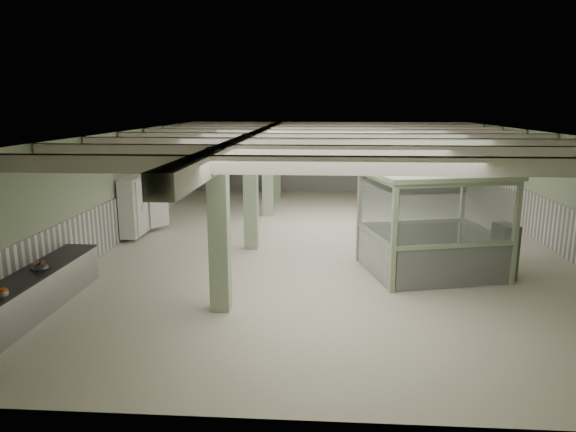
# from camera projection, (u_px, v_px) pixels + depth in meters

# --- Properties ---
(floor) EXTENTS (20.00, 20.00, 0.00)m
(floor) POSITION_uv_depth(u_px,v_px,m) (330.00, 241.00, 17.14)
(floor) COLOR beige
(floor) RESTS_ON ground
(ceiling) EXTENTS (14.00, 20.00, 0.02)m
(ceiling) POSITION_uv_depth(u_px,v_px,m) (332.00, 132.00, 16.37)
(ceiling) COLOR silver
(ceiling) RESTS_ON wall_back
(wall_back) EXTENTS (14.00, 0.02, 3.60)m
(wall_back) POSITION_uv_depth(u_px,v_px,m) (328.00, 157.00, 26.51)
(wall_back) COLOR #A0B591
(wall_back) RESTS_ON floor
(wall_front) EXTENTS (14.00, 0.02, 3.60)m
(wall_front) POSITION_uv_depth(u_px,v_px,m) (342.00, 305.00, 7.01)
(wall_front) COLOR #A0B591
(wall_front) RESTS_ON floor
(wall_left) EXTENTS (0.02, 20.00, 3.60)m
(wall_left) POSITION_uv_depth(u_px,v_px,m) (122.00, 186.00, 17.21)
(wall_left) COLOR #A0B591
(wall_left) RESTS_ON floor
(wall_right) EXTENTS (0.02, 20.00, 3.60)m
(wall_right) POSITION_uv_depth(u_px,v_px,m) (551.00, 190.00, 16.31)
(wall_right) COLOR #A0B591
(wall_right) RESTS_ON floor
(wainscot_left) EXTENTS (0.05, 19.90, 1.50)m
(wainscot_left) POSITION_uv_depth(u_px,v_px,m) (125.00, 216.00, 17.43)
(wainscot_left) COLOR white
(wainscot_left) RESTS_ON floor
(wainscot_right) EXTENTS (0.05, 19.90, 1.50)m
(wainscot_right) POSITION_uv_depth(u_px,v_px,m) (547.00, 223.00, 16.53)
(wainscot_right) COLOR white
(wainscot_right) RESTS_ON floor
(wainscot_back) EXTENTS (13.90, 0.05, 1.50)m
(wainscot_back) POSITION_uv_depth(u_px,v_px,m) (327.00, 178.00, 26.70)
(wainscot_back) COLOR white
(wainscot_back) RESTS_ON floor
(girder) EXTENTS (0.45, 19.90, 0.40)m
(girder) POSITION_uv_depth(u_px,v_px,m) (254.00, 139.00, 16.58)
(girder) COLOR beige
(girder) RESTS_ON ceiling
(beam_a) EXTENTS (13.90, 0.35, 0.32)m
(beam_a) POSITION_uv_depth(u_px,v_px,m) (339.00, 165.00, 9.10)
(beam_a) COLOR beige
(beam_a) RESTS_ON ceiling
(beam_b) EXTENTS (13.90, 0.35, 0.32)m
(beam_b) POSITION_uv_depth(u_px,v_px,m) (336.00, 152.00, 11.54)
(beam_b) COLOR beige
(beam_b) RESTS_ON ceiling
(beam_c) EXTENTS (13.90, 0.35, 0.32)m
(beam_c) POSITION_uv_depth(u_px,v_px,m) (333.00, 144.00, 13.97)
(beam_c) COLOR beige
(beam_c) RESTS_ON ceiling
(beam_d) EXTENTS (13.90, 0.35, 0.32)m
(beam_d) POSITION_uv_depth(u_px,v_px,m) (332.00, 138.00, 16.41)
(beam_d) COLOR beige
(beam_d) RESTS_ON ceiling
(beam_e) EXTENTS (13.90, 0.35, 0.32)m
(beam_e) POSITION_uv_depth(u_px,v_px,m) (331.00, 134.00, 18.85)
(beam_e) COLOR beige
(beam_e) RESTS_ON ceiling
(beam_f) EXTENTS (13.90, 0.35, 0.32)m
(beam_f) POSITION_uv_depth(u_px,v_px,m) (330.00, 130.00, 21.29)
(beam_f) COLOR beige
(beam_f) RESTS_ON ceiling
(beam_g) EXTENTS (13.90, 0.35, 0.32)m
(beam_g) POSITION_uv_depth(u_px,v_px,m) (329.00, 128.00, 23.72)
(beam_g) COLOR beige
(beam_g) RESTS_ON ceiling
(column_a) EXTENTS (0.42, 0.42, 3.60)m
(column_a) POSITION_uv_depth(u_px,v_px,m) (219.00, 231.00, 11.07)
(column_a) COLOR #99AD8B
(column_a) RESTS_ON floor
(column_b) EXTENTS (0.42, 0.42, 3.60)m
(column_b) POSITION_uv_depth(u_px,v_px,m) (251.00, 192.00, 15.94)
(column_b) COLOR #99AD8B
(column_b) RESTS_ON floor
(column_c) EXTENTS (0.42, 0.42, 3.60)m
(column_c) POSITION_uv_depth(u_px,v_px,m) (268.00, 172.00, 20.82)
(column_c) COLOR #99AD8B
(column_c) RESTS_ON floor
(column_d) EXTENTS (0.42, 0.42, 3.60)m
(column_d) POSITION_uv_depth(u_px,v_px,m) (276.00, 161.00, 24.72)
(column_d) COLOR #99AD8B
(column_d) RESTS_ON floor
(pendant_front) EXTENTS (0.44, 0.44, 0.22)m
(pendant_front) POSITION_uv_depth(u_px,v_px,m) (358.00, 169.00, 11.58)
(pendant_front) COLOR #324332
(pendant_front) RESTS_ON ceiling
(pendant_mid) EXTENTS (0.44, 0.44, 0.22)m
(pendant_mid) POSITION_uv_depth(u_px,v_px,m) (346.00, 149.00, 16.95)
(pendant_mid) COLOR #324332
(pendant_mid) RESTS_ON ceiling
(pendant_back) EXTENTS (0.44, 0.44, 0.22)m
(pendant_back) POSITION_uv_depth(u_px,v_px,m) (341.00, 139.00, 21.82)
(pendant_back) COLOR #324332
(pendant_back) RESTS_ON ceiling
(prep_counter) EXTENTS (0.83, 4.73, 0.91)m
(prep_counter) POSITION_uv_depth(u_px,v_px,m) (34.00, 293.00, 11.17)
(prep_counter) COLOR #A9AAAD
(prep_counter) RESTS_ON floor
(veg_colander) EXTENTS (0.49, 0.49, 0.18)m
(veg_colander) POSITION_uv_depth(u_px,v_px,m) (40.00, 265.00, 11.35)
(veg_colander) COLOR #45444A
(veg_colander) RESTS_ON prep_counter
(orange_bowl) EXTENTS (0.29, 0.29, 0.09)m
(orange_bowl) POSITION_uv_depth(u_px,v_px,m) (2.00, 294.00, 9.79)
(orange_bowl) COLOR #B2B2B7
(orange_bowl) RESTS_ON prep_counter
(walkin_cooler) EXTENTS (0.94, 2.14, 1.96)m
(walkin_cooler) POSITION_uv_depth(u_px,v_px,m) (138.00, 208.00, 17.73)
(walkin_cooler) COLOR silver
(walkin_cooler) RESTS_ON floor
(guard_booth) EXTENTS (4.04, 3.65, 2.78)m
(guard_booth) POSITION_uv_depth(u_px,v_px,m) (433.00, 205.00, 13.64)
(guard_booth) COLOR #96AB89
(guard_booth) RESTS_ON floor
(filing_cabinet) EXTENTS (0.58, 0.74, 1.43)m
(filing_cabinet) POSITION_uv_depth(u_px,v_px,m) (504.00, 251.00, 13.44)
(filing_cabinet) COLOR #565A4B
(filing_cabinet) RESTS_ON floor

